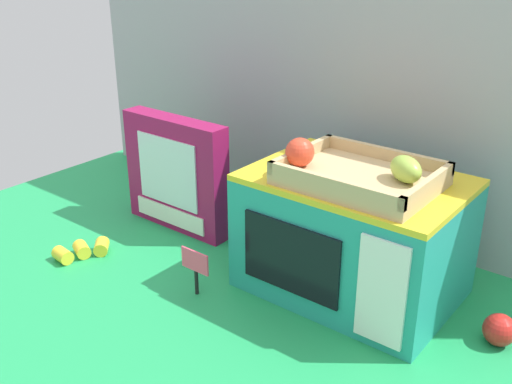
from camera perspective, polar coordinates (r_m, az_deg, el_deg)
name	(u,v)px	position (r m, az deg, el deg)	size (l,w,h in m)	color
ground_plane	(258,267)	(1.33, 0.20, -7.20)	(1.70, 1.70, 0.00)	#219E54
display_back_panel	(341,76)	(1.44, 8.11, 10.92)	(1.61, 0.03, 0.75)	#A0A3A8
toy_microwave	(353,235)	(1.22, 9.22, -4.06)	(0.41, 0.30, 0.25)	teal
food_groups_crate	(358,174)	(1.12, 9.70, 1.71)	(0.28, 0.21, 0.08)	tan
cookie_set_box	(176,174)	(1.47, -7.64, 1.71)	(0.30, 0.06, 0.28)	#99144C
price_sign	(195,266)	(1.21, -5.81, -6.99)	(0.07, 0.01, 0.10)	black
loose_toy_banana	(82,250)	(1.42, -16.23, -5.37)	(0.09, 0.13, 0.03)	yellow
loose_toy_apple	(499,330)	(1.18, 22.18, -12.06)	(0.06, 0.06, 0.06)	red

